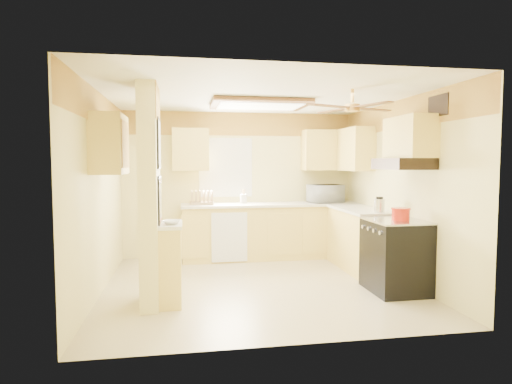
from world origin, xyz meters
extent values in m
plane|color=#C6B489|center=(0.00, 0.00, 0.00)|extent=(4.00, 4.00, 0.00)
plane|color=white|center=(0.00, 0.00, 2.50)|extent=(4.00, 4.00, 0.00)
plane|color=#EDE090|center=(0.00, 1.90, 1.25)|extent=(4.00, 0.00, 4.00)
plane|color=#EDE090|center=(0.00, -1.90, 1.25)|extent=(4.00, 0.00, 4.00)
plane|color=#EDE090|center=(-2.00, 0.00, 1.25)|extent=(0.00, 3.80, 3.80)
plane|color=#EDE090|center=(2.00, 0.00, 1.25)|extent=(0.00, 3.80, 3.80)
cube|color=#FFCA4B|center=(0.00, 1.88, 2.30)|extent=(4.00, 0.02, 0.40)
cube|color=#EDE090|center=(-1.35, -0.55, 1.25)|extent=(0.20, 0.70, 2.50)
cube|color=#F0D26D|center=(-1.13, -0.55, 0.45)|extent=(0.25, 0.55, 0.90)
cube|color=white|center=(-1.13, -0.55, 0.92)|extent=(0.28, 0.58, 0.04)
cube|color=#F0D26D|center=(0.50, 1.60, 0.45)|extent=(3.00, 0.60, 0.90)
cube|color=#F0D26D|center=(1.70, 0.60, 0.45)|extent=(0.60, 1.40, 0.90)
cube|color=white|center=(0.50, 1.59, 0.92)|extent=(3.04, 0.64, 0.04)
cube|color=white|center=(1.69, 0.60, 0.92)|extent=(0.64, 1.44, 0.04)
cube|color=white|center=(-0.25, 1.29, 0.43)|extent=(0.58, 0.02, 0.80)
cube|color=white|center=(-0.25, 1.89, 1.55)|extent=(0.92, 0.02, 1.02)
cube|color=white|center=(-0.25, 1.89, 1.55)|extent=(0.80, 0.02, 0.90)
cube|color=#F0D26D|center=(-0.85, 1.72, 1.85)|extent=(0.60, 0.35, 0.70)
cube|color=#F0D26D|center=(1.55, 1.72, 1.85)|extent=(0.90, 0.35, 0.70)
cube|color=#F0D26D|center=(1.82, 1.25, 1.85)|extent=(0.35, 1.00, 0.70)
cube|color=#F0D26D|center=(-1.82, -0.25, 1.85)|extent=(0.35, 0.75, 0.70)
cube|color=#F0D26D|center=(1.82, -0.55, 1.95)|extent=(0.35, 0.76, 0.52)
cube|color=black|center=(1.67, -0.55, 0.45)|extent=(0.65, 0.76, 0.90)
cube|color=silver|center=(1.67, -0.55, 0.91)|extent=(0.66, 0.77, 0.02)
cylinder|color=silver|center=(1.34, -0.80, 0.80)|extent=(0.03, 0.05, 0.05)
cylinder|color=silver|center=(1.34, -0.63, 0.80)|extent=(0.03, 0.05, 0.05)
cylinder|color=silver|center=(1.34, -0.47, 0.80)|extent=(0.03, 0.05, 0.05)
cylinder|color=silver|center=(1.34, -0.30, 0.80)|extent=(0.03, 0.05, 0.05)
cube|color=black|center=(1.74, -0.55, 1.62)|extent=(0.50, 0.76, 0.14)
cube|color=black|center=(-1.24, -0.55, 1.85)|extent=(0.02, 0.42, 0.57)
cube|color=white|center=(-1.23, -0.55, 1.85)|extent=(0.01, 0.37, 0.52)
cube|color=black|center=(-1.24, -0.55, 1.20)|extent=(0.02, 0.42, 0.57)
cube|color=yellow|center=(-1.23, -0.55, 1.20)|extent=(0.01, 0.37, 0.52)
cube|color=brown|center=(0.10, 0.50, 2.46)|extent=(1.35, 0.95, 0.06)
cube|color=white|center=(0.10, 0.50, 2.44)|extent=(1.15, 0.75, 0.02)
cylinder|color=gold|center=(1.00, -0.70, 2.42)|extent=(0.04, 0.04, 0.16)
cylinder|color=gold|center=(1.00, -0.70, 2.28)|extent=(0.18, 0.18, 0.08)
cube|color=brown|center=(1.30, -0.59, 2.28)|extent=(0.55, 0.28, 0.01)
cube|color=brown|center=(0.89, -0.40, 2.28)|extent=(0.28, 0.55, 0.01)
cube|color=brown|center=(0.70, -0.81, 2.28)|extent=(0.55, 0.28, 0.01)
cube|color=brown|center=(1.11, -1.00, 2.28)|extent=(0.28, 0.55, 0.01)
cube|color=black|center=(1.98, -0.90, 2.30)|extent=(0.02, 0.40, 0.25)
imported|color=white|center=(1.46, 1.58, 1.09)|extent=(0.61, 0.46, 0.31)
imported|color=white|center=(-1.10, -0.65, 0.96)|extent=(0.24, 0.24, 0.05)
cylinder|color=red|center=(1.70, -0.60, 0.98)|extent=(0.22, 0.22, 0.14)
cylinder|color=red|center=(1.70, -0.60, 1.06)|extent=(0.23, 0.23, 0.02)
cylinder|color=silver|center=(1.71, 0.02, 1.04)|extent=(0.14, 0.14, 0.19)
cylinder|color=black|center=(1.71, 0.02, 1.15)|extent=(0.10, 0.10, 0.03)
cube|color=tan|center=(-0.67, 1.63, 0.96)|extent=(0.40, 0.30, 0.04)
cube|color=tan|center=(-0.84, 1.63, 1.05)|extent=(0.02, 0.26, 0.22)
cube|color=tan|center=(-0.77, 1.63, 1.05)|extent=(0.02, 0.26, 0.22)
cube|color=tan|center=(-0.71, 1.63, 1.05)|extent=(0.02, 0.26, 0.22)
cube|color=tan|center=(-0.64, 1.63, 1.05)|extent=(0.02, 0.26, 0.22)
cube|color=tan|center=(-0.57, 1.63, 1.05)|extent=(0.02, 0.26, 0.22)
cube|color=tan|center=(-0.51, 1.63, 1.05)|extent=(0.02, 0.26, 0.22)
cylinder|color=white|center=(-0.77, 1.63, 1.05)|extent=(0.02, 0.22, 0.22)
cylinder|color=white|center=(-0.64, 1.63, 1.05)|extent=(0.02, 0.22, 0.22)
cylinder|color=white|center=(0.04, 1.70, 1.02)|extent=(0.12, 0.12, 0.15)
cylinder|color=tan|center=(0.06, 1.70, 1.06)|extent=(0.01, 0.01, 0.24)
cylinder|color=tan|center=(0.04, 1.73, 1.06)|extent=(0.01, 0.01, 0.24)
cylinder|color=tan|center=(0.01, 1.70, 1.06)|extent=(0.01, 0.01, 0.24)
cylinder|color=tan|center=(0.04, 1.68, 1.06)|extent=(0.01, 0.01, 0.24)
camera|label=1|loc=(-0.96, -5.52, 1.64)|focal=30.00mm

